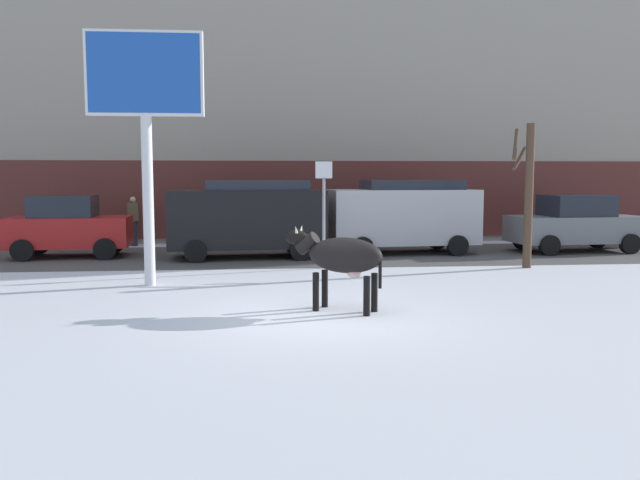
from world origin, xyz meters
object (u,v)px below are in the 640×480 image
car_red_hatchback (69,227)px  street_sign (324,205)px  car_silver_van (403,214)px  bare_tree_left_lot (528,192)px  car_grey_sedan (575,224)px  pedestrian_far_left (133,221)px  billboard (145,89)px  pedestrian_near_billboard (274,220)px  pedestrian_by_cars (331,220)px  cow_black (342,257)px  car_black_van (248,216)px

car_red_hatchback → street_sign: street_sign is taller
car_silver_van → street_sign: street_sign is taller
bare_tree_left_lot → car_grey_sedan: bearing=47.6°
pedestrian_far_left → billboard: bearing=-76.9°
car_grey_sedan → pedestrian_near_billboard: size_ratio=2.49×
pedestrian_by_cars → pedestrian_far_left: size_ratio=1.00×
billboard → car_red_hatchback: 7.16m
car_red_hatchback → pedestrian_by_cars: car_red_hatchback is taller
car_silver_van → pedestrian_far_left: 9.40m
bare_tree_left_lot → car_red_hatchback: bearing=165.0°
cow_black → car_silver_van: 9.06m
cow_black → bare_tree_left_lot: bare_tree_left_lot is taller
cow_black → car_black_van: size_ratio=0.39×
car_black_van → pedestrian_far_left: car_black_van is taller
car_grey_sedan → pedestrian_far_left: 14.89m
cow_black → car_silver_van: bearing=70.3°
cow_black → bare_tree_left_lot: 7.63m
car_red_hatchback → bare_tree_left_lot: bare_tree_left_lot is taller
cow_black → car_black_van: car_black_van is taller
billboard → pedestrian_near_billboard: billboard is taller
cow_black → billboard: 6.01m
bare_tree_left_lot → street_sign: (-5.40, 0.37, -0.35)m
pedestrian_by_cars → bare_tree_left_lot: bearing=-55.0°
car_grey_sedan → street_sign: (-8.49, -3.01, 0.76)m
pedestrian_near_billboard → pedestrian_far_left: same height
car_black_van → pedestrian_near_billboard: bearing=76.9°
cow_black → billboard: (-3.91, 3.12, 3.32)m
billboard → pedestrian_far_left: (-1.94, 8.39, -3.43)m
pedestrian_near_billboard → bare_tree_left_lot: bearing=-44.4°
car_black_van → car_silver_van: (4.86, 0.64, 0.00)m
car_black_van → car_silver_van: size_ratio=1.00×
car_red_hatchback → street_sign: bearing=-22.5°
car_black_van → street_sign: bearing=-50.4°
billboard → pedestrian_near_billboard: 9.53m
car_grey_sedan → bare_tree_left_lot: bearing=-132.4°
car_black_van → car_grey_sedan: (10.52, 0.55, -0.33)m
cow_black → car_grey_sedan: car_grey_sedan is taller
pedestrian_far_left → street_sign: 8.63m
car_black_van → street_sign: size_ratio=1.67×
car_grey_sedan → bare_tree_left_lot: size_ratio=1.13×
pedestrian_by_cars → street_sign: size_ratio=0.61×
cow_black → car_silver_van: car_silver_van is taller
billboard → street_sign: (4.14, 2.31, -2.64)m
cow_black → pedestrian_near_billboard: size_ratio=1.07×
billboard → pedestrian_near_billboard: bearing=70.7°
car_black_van → car_grey_sedan: car_black_van is taller
street_sign → pedestrian_by_cars: bearing=81.7°
pedestrian_far_left → street_sign: (6.08, -6.07, 0.79)m
car_grey_sedan → pedestrian_by_cars: bearing=158.1°
car_silver_van → pedestrian_far_left: (-8.91, 2.98, -0.36)m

